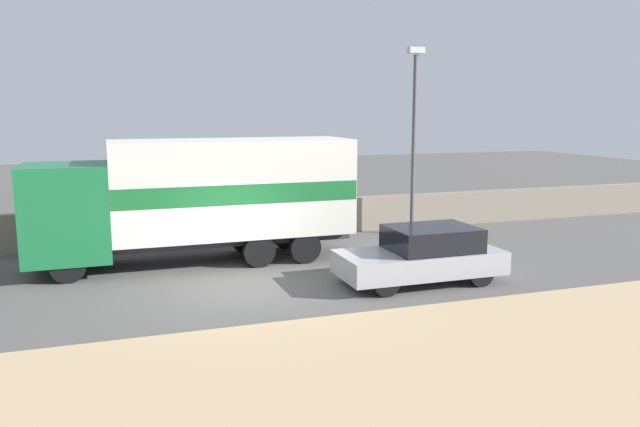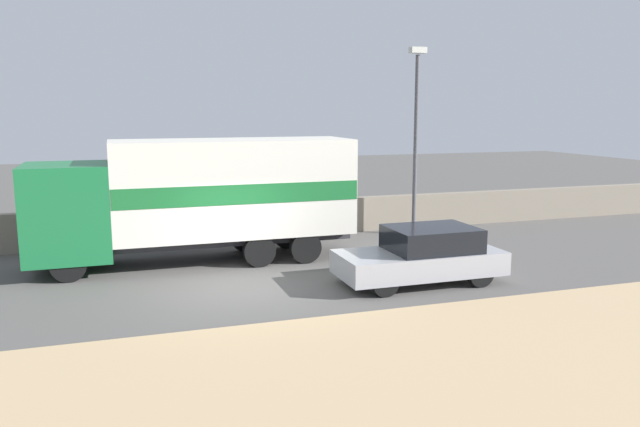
% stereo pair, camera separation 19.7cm
% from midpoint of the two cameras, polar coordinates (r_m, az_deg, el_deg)
% --- Properties ---
extents(ground_plane, '(80.00, 80.00, 0.00)m').
position_cam_midpoint_polar(ground_plane, '(15.56, -6.39, -6.71)').
color(ground_plane, '#514F4C').
extents(dirt_shoulder_foreground, '(60.00, 6.95, 0.04)m').
position_cam_midpoint_polar(dirt_shoulder_foreground, '(9.90, 1.48, -16.32)').
color(dirt_shoulder_foreground, tan).
rests_on(dirt_shoulder_foreground, ground_plane).
extents(stone_wall_backdrop, '(60.00, 0.35, 1.22)m').
position_cam_midpoint_polar(stone_wall_backdrop, '(21.00, -9.73, -0.81)').
color(stone_wall_backdrop, gray).
rests_on(stone_wall_backdrop, ground_plane).
extents(street_lamp, '(0.56, 0.28, 6.38)m').
position_cam_midpoint_polar(street_lamp, '(21.78, 9.03, 7.84)').
color(street_lamp, '#4C4C51').
rests_on(street_lamp, ground_plane).
extents(box_truck, '(8.88, 2.40, 3.49)m').
position_cam_midpoint_polar(box_truck, '(17.89, -10.34, 1.73)').
color(box_truck, '#196B38').
rests_on(box_truck, ground_plane).
extents(car_hatchback, '(4.14, 1.81, 1.42)m').
position_cam_midpoint_polar(car_hatchback, '(15.90, 9.74, -3.79)').
color(car_hatchback, '#9E9EA3').
rests_on(car_hatchback, ground_plane).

